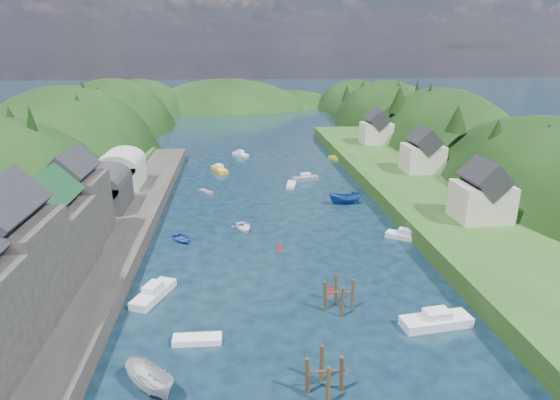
{
  "coord_description": "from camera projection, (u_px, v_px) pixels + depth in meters",
  "views": [
    {
      "loc": [
        -6.05,
        -35.5,
        25.01
      ],
      "look_at": [
        0.0,
        28.0,
        4.0
      ],
      "focal_mm": 30.0,
      "sensor_mm": 36.0,
      "label": 1
    }
  ],
  "objects": [
    {
      "name": "piling_cluster_near",
      "position": [
        325.0,
        378.0,
        35.14
      ],
      "size": [
        3.13,
        2.93,
        3.77
      ],
      "color": "#382314",
      "rests_on": "ground"
    },
    {
      "name": "terrace_right",
      "position": [
        416.0,
        190.0,
        81.63
      ],
      "size": [
        16.0,
        120.0,
        2.4
      ],
      "primitive_type": "cube",
      "color": "#234719",
      "rests_on": "ground"
    },
    {
      "name": "channel_buoy_near",
      "position": [
        331.0,
        289.0,
        49.61
      ],
      "size": [
        0.7,
        0.7,
        1.1
      ],
      "color": "#AD100D",
      "rests_on": "ground"
    },
    {
      "name": "boat_sheds",
      "position": [
        112.0,
        176.0,
        74.82
      ],
      "size": [
        7.0,
        21.0,
        7.5
      ],
      "color": "#2D2D30",
      "rests_on": "quay_left"
    },
    {
      "name": "hillside_left",
      "position": [
        74.0,
        192.0,
        111.31
      ],
      "size": [
        44.0,
        245.56,
        52.0
      ],
      "color": "black",
      "rests_on": "ground"
    },
    {
      "name": "moored_boats",
      "position": [
        285.0,
        240.0,
        61.76
      ],
      "size": [
        36.39,
        94.41,
        2.14
      ],
      "color": "silver",
      "rests_on": "ground"
    },
    {
      "name": "right_bank_cottages",
      "position": [
        417.0,
        153.0,
        88.33
      ],
      "size": [
        9.0,
        59.24,
        8.41
      ],
      "color": "beige",
      "rests_on": "terrace_right"
    },
    {
      "name": "terrace_left_grass",
      "position": [
        36.0,
        249.0,
        57.66
      ],
      "size": [
        12.0,
        110.0,
        2.5
      ],
      "primitive_type": "cube",
      "color": "#234719",
      "rests_on": "ground"
    },
    {
      "name": "hillside_right",
      "position": [
        438.0,
        180.0,
        119.22
      ],
      "size": [
        36.0,
        245.56,
        48.0
      ],
      "color": "black",
      "rests_on": "ground"
    },
    {
      "name": "ground",
      "position": [
        269.0,
        184.0,
        89.21
      ],
      "size": [
        600.0,
        600.0,
        0.0
      ],
      "primitive_type": "plane",
      "color": "black",
      "rests_on": "ground"
    },
    {
      "name": "hill_trees",
      "position": [
        269.0,
        115.0,
        99.34
      ],
      "size": [
        92.38,
        144.41,
        12.64
      ],
      "color": "black",
      "rests_on": "ground"
    },
    {
      "name": "quay_left",
      "position": [
        95.0,
        248.0,
        58.37
      ],
      "size": [
        12.0,
        110.0,
        2.0
      ],
      "primitive_type": "cube",
      "color": "#2D2B28",
      "rests_on": "ground"
    },
    {
      "name": "far_hills",
      "position": [
        252.0,
        130.0,
        209.95
      ],
      "size": [
        103.0,
        68.0,
        44.0
      ],
      "color": "black",
      "rests_on": "ground"
    },
    {
      "name": "piling_cluster_far",
      "position": [
        339.0,
        298.0,
        46.4
      ],
      "size": [
        3.3,
        3.07,
        3.7
      ],
      "color": "#382314",
      "rests_on": "ground"
    },
    {
      "name": "quayside_buildings",
      "position": [
        24.0,
        249.0,
        43.42
      ],
      "size": [
        8.0,
        35.84,
        12.9
      ],
      "color": "#2D2B28",
      "rests_on": "quay_left"
    },
    {
      "name": "channel_buoy_far",
      "position": [
        279.0,
        246.0,
        60.25
      ],
      "size": [
        0.7,
        0.7,
        1.1
      ],
      "color": "#AD100D",
      "rests_on": "ground"
    }
  ]
}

